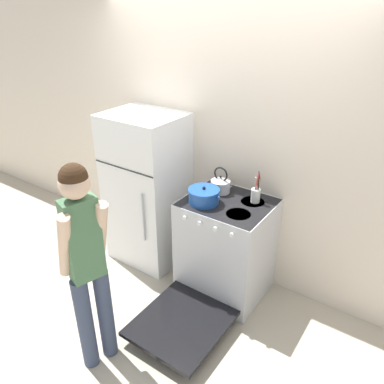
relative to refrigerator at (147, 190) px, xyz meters
The scene contains 8 objects.
ground_plane 1.05m from the refrigerator, 25.35° to the left, with size 14.00×14.00×0.00m, color #B2A893.
wall_back 0.88m from the refrigerator, 27.51° to the left, with size 10.00×0.06×2.55m.
refrigerator is the anchor object (origin of this frame).
stove_range 0.99m from the refrigerator, ahead, with size 0.75×1.39×0.93m.
dutch_oven_pot 0.81m from the refrigerator, 10.60° to the right, with size 0.31×0.27×0.15m.
tea_kettle 0.82m from the refrigerator, ahead, with size 0.22×0.18×0.24m.
utensil_jar 1.16m from the refrigerator, ahead, with size 0.08×0.08×0.28m.
person 1.38m from the refrigerator, 65.90° to the right, with size 0.32×0.38×1.62m.
Camera 1 is at (1.65, -2.80, 2.46)m, focal length 35.00 mm.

